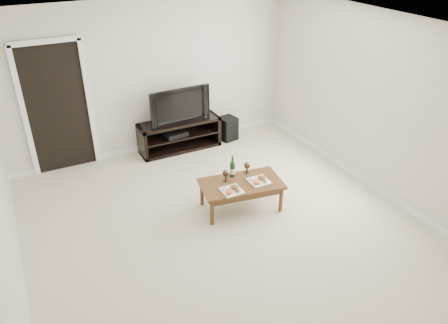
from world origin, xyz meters
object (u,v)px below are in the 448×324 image
Objects in this scene: media_console at (180,135)px; television at (178,104)px; coffee_table at (241,195)px; subwoofer at (228,128)px.

television is (0.00, 0.00, 0.59)m from media_console.
coffee_table is at bearing -89.83° from television.
television reaches higher than coffee_table.
subwoofer reaches higher than coffee_table.
television is 0.95× the size of coffee_table.
media_console is at bearing 178.05° from television.
television is at bearing 0.00° from media_console.
media_console is 0.95m from subwoofer.
media_console is 1.34× the size of television.
television is at bearing 166.84° from subwoofer.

